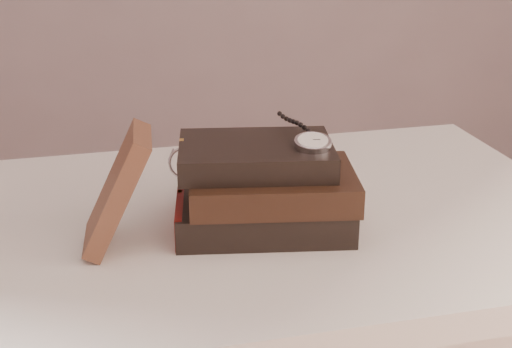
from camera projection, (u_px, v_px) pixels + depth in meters
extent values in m
cube|color=silver|center=(229.00, 228.00, 1.00)|extent=(1.00, 0.60, 0.04)
cube|color=white|center=(229.00, 266.00, 1.03)|extent=(0.88, 0.49, 0.08)
cylinder|color=white|center=(423.00, 319.00, 1.47)|extent=(0.05, 0.05, 0.71)
cube|color=black|center=(263.00, 211.00, 0.96)|extent=(0.25, 0.19, 0.04)
cube|color=beige|center=(265.00, 211.00, 0.96)|extent=(0.24, 0.18, 0.03)
cube|color=gold|center=(180.00, 206.00, 0.97)|extent=(0.01, 0.01, 0.04)
cube|color=#650C08|center=(181.00, 213.00, 0.95)|extent=(0.03, 0.14, 0.04)
cube|color=black|center=(273.00, 185.00, 0.94)|extent=(0.23, 0.18, 0.04)
cube|color=beige|center=(275.00, 185.00, 0.94)|extent=(0.23, 0.17, 0.03)
cube|color=gold|center=(193.00, 181.00, 0.95)|extent=(0.01, 0.01, 0.04)
cube|color=black|center=(256.00, 155.00, 0.94)|extent=(0.22, 0.17, 0.03)
cube|color=beige|center=(258.00, 155.00, 0.94)|extent=(0.21, 0.16, 0.03)
cube|color=gold|center=(182.00, 152.00, 0.95)|extent=(0.01, 0.01, 0.03)
cube|color=#44251A|center=(117.00, 190.00, 0.88)|extent=(0.10, 0.11, 0.15)
cylinder|color=silver|center=(313.00, 144.00, 0.91)|extent=(0.05, 0.06, 0.02)
cylinder|color=white|center=(313.00, 140.00, 0.91)|extent=(0.04, 0.04, 0.01)
torus|color=silver|center=(313.00, 141.00, 0.91)|extent=(0.05, 0.05, 0.01)
cylinder|color=silver|center=(310.00, 137.00, 0.94)|extent=(0.01, 0.01, 0.01)
cube|color=black|center=(312.00, 138.00, 0.92)|extent=(0.00, 0.01, 0.00)
cube|color=black|center=(317.00, 140.00, 0.91)|extent=(0.01, 0.00, 0.00)
sphere|color=black|center=(308.00, 131.00, 0.94)|extent=(0.01, 0.01, 0.01)
sphere|color=black|center=(304.00, 128.00, 0.95)|extent=(0.01, 0.01, 0.01)
sphere|color=black|center=(301.00, 125.00, 0.96)|extent=(0.01, 0.01, 0.01)
sphere|color=black|center=(297.00, 123.00, 0.97)|extent=(0.01, 0.01, 0.01)
sphere|color=black|center=(293.00, 122.00, 0.98)|extent=(0.01, 0.01, 0.01)
sphere|color=black|center=(290.00, 120.00, 0.99)|extent=(0.01, 0.01, 0.01)
sphere|color=black|center=(286.00, 119.00, 1.00)|extent=(0.01, 0.01, 0.01)
sphere|color=black|center=(283.00, 116.00, 1.01)|extent=(0.01, 0.01, 0.01)
sphere|color=black|center=(280.00, 114.00, 1.02)|extent=(0.01, 0.01, 0.01)
torus|color=silver|center=(185.00, 163.00, 1.00)|extent=(0.05, 0.02, 0.05)
torus|color=silver|center=(220.00, 162.00, 1.00)|extent=(0.05, 0.02, 0.05)
cylinder|color=silver|center=(202.00, 161.00, 1.00)|extent=(0.01, 0.01, 0.00)
cylinder|color=silver|center=(171.00, 154.00, 1.05)|extent=(0.02, 0.10, 0.02)
cylinder|color=silver|center=(234.00, 153.00, 1.06)|extent=(0.02, 0.10, 0.02)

